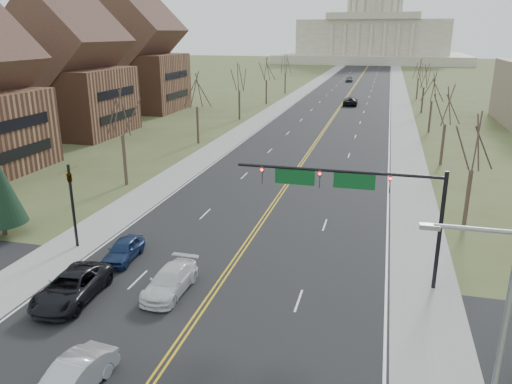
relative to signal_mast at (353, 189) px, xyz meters
The scene contains 29 objects.
road 96.96m from the signal_mast, 94.41° to the left, with size 20.00×380.00×0.01m, color black.
cross_road 12.03m from the signal_mast, 134.80° to the right, with size 120.00×14.00×0.01m, color black.
sidewalk_left 98.61m from the signal_mast, 101.39° to the left, with size 4.00×380.00×0.03m, color gray.
sidewalk_right 96.78m from the signal_mast, 87.30° to the left, with size 4.00×380.00×0.03m, color gray.
center_line 96.96m from the signal_mast, 94.41° to the left, with size 0.42×380.00×0.01m, color gold.
edge_line_left 98.20m from the signal_mast, 100.13° to the left, with size 0.15×380.00×0.01m, color silver.
edge_line_right 96.70m from the signal_mast, 88.60° to the left, with size 0.15×380.00×0.01m, color silver.
capitol 236.68m from the signal_mast, 91.80° to the left, with size 90.00×60.00×50.00m.
signal_mast is the anchor object (origin of this frame).
signal_left 19.06m from the signal_mast, behind, with size 0.32×0.36×6.00m.
street_light 14.51m from the signal_mast, 68.59° to the right, with size 2.90×0.25×9.07m.
tree_r_0 13.26m from the signal_mast, 52.51° to the left, with size 3.74×3.74×8.50m.
tree_l_0 27.17m from the signal_mast, 147.71° to the left, with size 3.96×3.96×9.00m.
tree_r_1 31.56m from the signal_mast, 75.21° to the left, with size 3.74×3.74×8.50m.
tree_l_1 41.45m from the signal_mast, 123.63° to the left, with size 3.96×3.96×9.00m.
tree_r_2 51.15m from the signal_mast, 80.94° to the left, with size 3.74×3.74×8.50m.
tree_l_2 59.15m from the signal_mast, 112.83° to the left, with size 3.96×3.96×9.00m.
tree_r_3 70.96m from the signal_mast, 83.48° to the left, with size 3.74×3.74×8.50m.
tree_l_3 77.96m from the signal_mast, 107.12° to the left, with size 3.96×3.96×9.00m.
tree_r_4 90.86m from the signal_mast, 84.91° to the left, with size 3.74×3.74×8.50m.
tree_l_4 97.25m from the signal_mast, 103.65° to the left, with size 3.96×3.96×9.00m.
bldg_left_mid 56.81m from the signal_mast, 139.96° to the left, with size 15.10×14.28×20.75m.
bldg_left_far 75.76m from the signal_mast, 126.91° to the left, with size 17.10×14.28×23.25m.
car_sb_inner_lead 17.64m from the signal_mast, 127.56° to the right, with size 1.56×4.48×1.48m, color #AAAEB3.
car_sb_outer_lead 17.02m from the signal_mast, 156.06° to the right, with size 2.63×5.70×1.59m, color black.
car_sb_inner_second 11.93m from the signal_mast, 155.98° to the right, with size 2.00×4.91×1.43m, color silver.
car_sb_outer_second 15.54m from the signal_mast, behind, with size 1.65×4.11×1.40m, color navy.
car_far_nb 77.53m from the signal_mast, 94.20° to the left, with size 2.78×6.03×1.68m, color black.
car_far_sb 128.81m from the signal_mast, 94.39° to the left, with size 1.91×4.76×1.62m, color #4D5054.
Camera 1 is at (8.94, -14.78, 14.53)m, focal length 35.00 mm.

